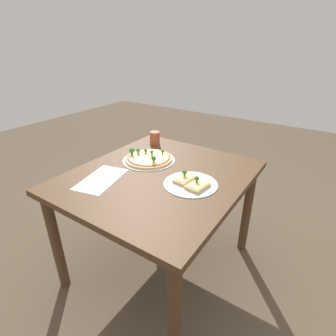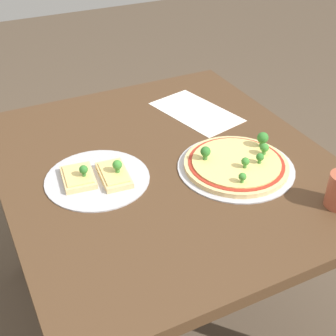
% 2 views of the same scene
% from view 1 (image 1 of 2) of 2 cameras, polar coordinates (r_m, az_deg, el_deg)
% --- Properties ---
extents(ground_plane, '(8.00, 8.00, 0.00)m').
position_cam_1_polar(ground_plane, '(1.96, -1.66, -20.14)').
color(ground_plane, brown).
extents(dining_table, '(1.07, 0.95, 0.71)m').
position_cam_1_polar(dining_table, '(1.57, -1.95, -4.35)').
color(dining_table, '#4C331E').
rests_on(dining_table, ground_plane).
extents(pizza_tray_whole, '(0.34, 0.34, 0.07)m').
position_cam_1_polar(pizza_tray_whole, '(1.71, -4.25, 2.11)').
color(pizza_tray_whole, '#B7B7BC').
rests_on(pizza_tray_whole, dining_table).
extents(pizza_tray_slice, '(0.30, 0.30, 0.06)m').
position_cam_1_polar(pizza_tray_slice, '(1.43, 5.03, -3.14)').
color(pizza_tray_slice, '#B7B7BC').
rests_on(pizza_tray_slice, dining_table).
extents(drinking_cup, '(0.07, 0.07, 0.10)m').
position_cam_1_polar(drinking_cup, '(1.97, -2.89, 6.55)').
color(drinking_cup, '#AD5138').
rests_on(drinking_cup, dining_table).
extents(paper_menu, '(0.35, 0.25, 0.00)m').
position_cam_1_polar(paper_menu, '(1.52, -14.31, -2.33)').
color(paper_menu, white).
rests_on(paper_menu, dining_table).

